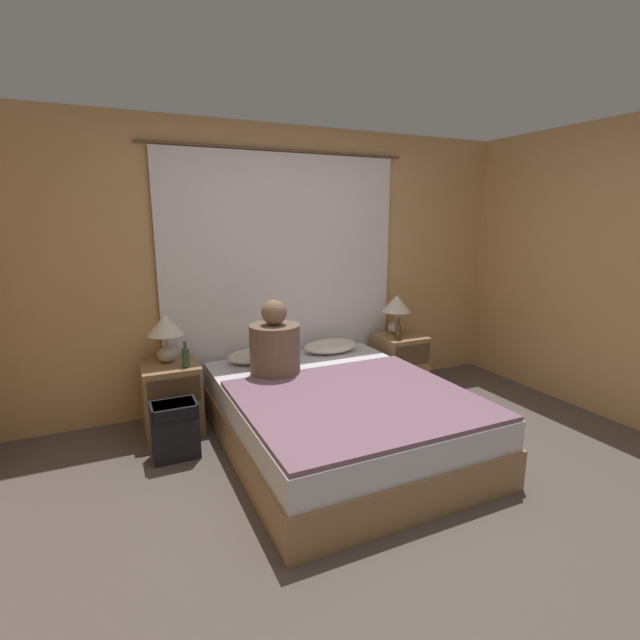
{
  "coord_description": "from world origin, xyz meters",
  "views": [
    {
      "loc": [
        -1.49,
        -2.17,
        1.7
      ],
      "look_at": [
        0.0,
        1.03,
        0.92
      ],
      "focal_mm": 26.0,
      "sensor_mm": 36.0,
      "label": 1
    }
  ],
  "objects_px": {
    "lamp_left": "(166,330)",
    "pillow_right": "(331,346)",
    "person_left_in_bed": "(275,346)",
    "backpack_on_floor": "(175,427)",
    "lamp_right": "(397,308)",
    "beer_bottle_on_right_stand": "(398,331)",
    "nightstand_left": "(172,398)",
    "pillow_left": "(257,355)",
    "nightstand_right": "(399,362)",
    "bed": "(337,417)",
    "beer_bottle_on_left_stand": "(186,357)"
  },
  "relations": [
    {
      "from": "pillow_right",
      "to": "person_left_in_bed",
      "type": "height_order",
      "value": "person_left_in_bed"
    },
    {
      "from": "nightstand_right",
      "to": "lamp_left",
      "type": "xyz_separation_m",
      "value": [
        -2.19,
        0.08,
        0.54
      ]
    },
    {
      "from": "lamp_right",
      "to": "beer_bottle_on_right_stand",
      "type": "height_order",
      "value": "lamp_right"
    },
    {
      "from": "nightstand_right",
      "to": "pillow_left",
      "type": "distance_m",
      "value": 1.47
    },
    {
      "from": "bed",
      "to": "person_left_in_bed",
      "type": "bearing_deg",
      "value": 125.84
    },
    {
      "from": "beer_bottle_on_left_stand",
      "to": "beer_bottle_on_right_stand",
      "type": "distance_m",
      "value": 1.98
    },
    {
      "from": "person_left_in_bed",
      "to": "nightstand_left",
      "type": "bearing_deg",
      "value": 156.33
    },
    {
      "from": "nightstand_left",
      "to": "lamp_right",
      "type": "relative_size",
      "value": 1.43
    },
    {
      "from": "beer_bottle_on_left_stand",
      "to": "beer_bottle_on_right_stand",
      "type": "relative_size",
      "value": 0.96
    },
    {
      "from": "nightstand_right",
      "to": "beer_bottle_on_left_stand",
      "type": "distance_m",
      "value": 2.12
    },
    {
      "from": "nightstand_right",
      "to": "nightstand_left",
      "type": "bearing_deg",
      "value": 180.0
    },
    {
      "from": "nightstand_left",
      "to": "backpack_on_floor",
      "type": "height_order",
      "value": "nightstand_left"
    },
    {
      "from": "nightstand_right",
      "to": "beer_bottle_on_left_stand",
      "type": "height_order",
      "value": "beer_bottle_on_left_stand"
    },
    {
      "from": "lamp_right",
      "to": "bed",
      "type": "bearing_deg",
      "value": -141.59
    },
    {
      "from": "lamp_left",
      "to": "lamp_right",
      "type": "distance_m",
      "value": 2.19
    },
    {
      "from": "beer_bottle_on_right_stand",
      "to": "bed",
      "type": "bearing_deg",
      "value": -145.81
    },
    {
      "from": "bed",
      "to": "pillow_left",
      "type": "xyz_separation_m",
      "value": [
        -0.36,
        0.84,
        0.3
      ]
    },
    {
      "from": "beer_bottle_on_left_stand",
      "to": "lamp_left",
      "type": "bearing_deg",
      "value": 120.21
    },
    {
      "from": "person_left_in_bed",
      "to": "backpack_on_floor",
      "type": "relative_size",
      "value": 1.47
    },
    {
      "from": "pillow_left",
      "to": "backpack_on_floor",
      "type": "xyz_separation_m",
      "value": [
        -0.78,
        -0.51,
        -0.29
      ]
    },
    {
      "from": "bed",
      "to": "nightstand_right",
      "type": "xyz_separation_m",
      "value": [
        1.1,
        0.79,
        0.05
      ]
    },
    {
      "from": "lamp_left",
      "to": "pillow_left",
      "type": "height_order",
      "value": "lamp_left"
    },
    {
      "from": "pillow_left",
      "to": "beer_bottle_on_left_stand",
      "type": "bearing_deg",
      "value": -165.21
    },
    {
      "from": "beer_bottle_on_right_stand",
      "to": "beer_bottle_on_left_stand",
      "type": "bearing_deg",
      "value": 180.0
    },
    {
      "from": "bed",
      "to": "beer_bottle_on_left_stand",
      "type": "distance_m",
      "value": 1.26
    },
    {
      "from": "nightstand_left",
      "to": "backpack_on_floor",
      "type": "distance_m",
      "value": 0.46
    },
    {
      "from": "beer_bottle_on_left_stand",
      "to": "nightstand_right",
      "type": "bearing_deg",
      "value": 3.19
    },
    {
      "from": "person_left_in_bed",
      "to": "backpack_on_floor",
      "type": "bearing_deg",
      "value": -171.58
    },
    {
      "from": "backpack_on_floor",
      "to": "beer_bottle_on_right_stand",
      "type": "bearing_deg",
      "value": 9.08
    },
    {
      "from": "person_left_in_bed",
      "to": "beer_bottle_on_left_stand",
      "type": "bearing_deg",
      "value": 161.37
    },
    {
      "from": "nightstand_right",
      "to": "pillow_left",
      "type": "xyz_separation_m",
      "value": [
        -1.45,
        0.05,
        0.25
      ]
    },
    {
      "from": "nightstand_right",
      "to": "person_left_in_bed",
      "type": "distance_m",
      "value": 1.53
    },
    {
      "from": "lamp_right",
      "to": "lamp_left",
      "type": "bearing_deg",
      "value": 180.0
    },
    {
      "from": "beer_bottle_on_right_stand",
      "to": "nightstand_right",
      "type": "bearing_deg",
      "value": 48.41
    },
    {
      "from": "lamp_left",
      "to": "pillow_right",
      "type": "relative_size",
      "value": 0.75
    },
    {
      "from": "bed",
      "to": "beer_bottle_on_right_stand",
      "type": "height_order",
      "value": "beer_bottle_on_right_stand"
    },
    {
      "from": "nightstand_right",
      "to": "beer_bottle_on_right_stand",
      "type": "xyz_separation_m",
      "value": [
        -0.1,
        -0.12,
        0.36
      ]
    },
    {
      "from": "nightstand_right",
      "to": "pillow_left",
      "type": "relative_size",
      "value": 1.07
    },
    {
      "from": "nightstand_left",
      "to": "nightstand_right",
      "type": "relative_size",
      "value": 1.0
    },
    {
      "from": "beer_bottle_on_right_stand",
      "to": "backpack_on_floor",
      "type": "distance_m",
      "value": 2.2
    },
    {
      "from": "pillow_right",
      "to": "person_left_in_bed",
      "type": "distance_m",
      "value": 0.81
    },
    {
      "from": "lamp_left",
      "to": "beer_bottle_on_right_stand",
      "type": "distance_m",
      "value": 2.11
    },
    {
      "from": "bed",
      "to": "pillow_right",
      "type": "bearing_deg",
      "value": 67.1
    },
    {
      "from": "bed",
      "to": "lamp_left",
      "type": "bearing_deg",
      "value": 141.59
    },
    {
      "from": "nightstand_right",
      "to": "pillow_right",
      "type": "relative_size",
      "value": 1.07
    },
    {
      "from": "lamp_right",
      "to": "beer_bottle_on_right_stand",
      "type": "relative_size",
      "value": 1.82
    },
    {
      "from": "lamp_left",
      "to": "nightstand_left",
      "type": "bearing_deg",
      "value": -90.0
    },
    {
      "from": "lamp_left",
      "to": "lamp_right",
      "type": "xyz_separation_m",
      "value": [
        2.19,
        0.0,
        0.0
      ]
    },
    {
      "from": "nightstand_left",
      "to": "lamp_left",
      "type": "bearing_deg",
      "value": 90.0
    },
    {
      "from": "nightstand_right",
      "to": "pillow_right",
      "type": "distance_m",
      "value": 0.78
    }
  ]
}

